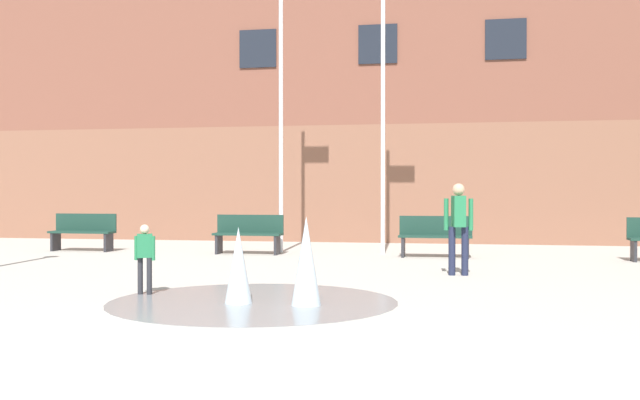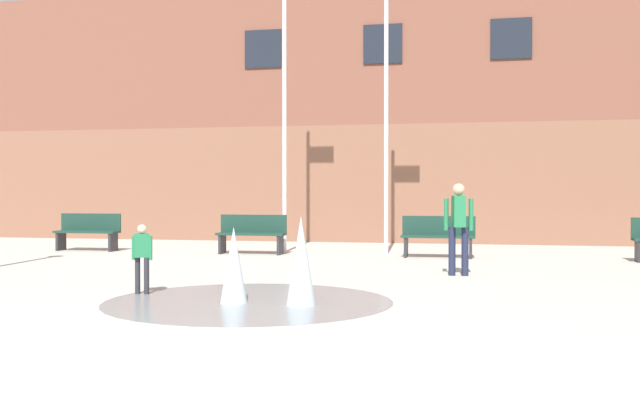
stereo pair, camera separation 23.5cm
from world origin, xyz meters
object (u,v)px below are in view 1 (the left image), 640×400
at_px(child_running, 145,253).
at_px(park_bench_under_right_flagpole, 249,233).
at_px(park_bench_near_trashcan, 435,236).
at_px(park_bench_far_left, 83,231).
at_px(flagpole_left, 282,85).
at_px(flagpole_right, 384,94).
at_px(teen_by_trashcan, 458,221).

bearing_deg(child_running, park_bench_under_right_flagpole, -110.50).
relative_size(park_bench_under_right_flagpole, park_bench_near_trashcan, 1.00).
height_order(park_bench_far_left, park_bench_near_trashcan, same).
relative_size(park_bench_far_left, flagpole_left, 0.21).
relative_size(flagpole_left, flagpole_right, 1.08).
bearing_deg(park_bench_near_trashcan, flagpole_left, 168.52).
height_order(flagpole_left, flagpole_right, flagpole_left).
bearing_deg(park_bench_far_left, child_running, -55.61).
xyz_separation_m(park_bench_under_right_flagpole, child_running, (0.53, -6.85, 0.10)).
distance_m(child_running, flagpole_left, 8.28).
distance_m(park_bench_under_right_flagpole, teen_by_trashcan, 6.01).
bearing_deg(child_running, park_bench_near_trashcan, -143.86).
relative_size(park_bench_under_right_flagpole, flagpole_right, 0.23).
distance_m(park_bench_near_trashcan, flagpole_left, 5.13).
bearing_deg(park_bench_under_right_flagpole, park_bench_near_trashcan, -0.70).
distance_m(park_bench_far_left, flagpole_left, 6.02).
xyz_separation_m(park_bench_under_right_flagpole, park_bench_near_trashcan, (4.29, -0.05, 0.00)).
height_order(park_bench_near_trashcan, flagpole_left, flagpole_left).
relative_size(park_bench_far_left, park_bench_near_trashcan, 1.00).
bearing_deg(park_bench_near_trashcan, flagpole_right, 148.43).
height_order(park_bench_near_trashcan, teen_by_trashcan, teen_by_trashcan).
xyz_separation_m(park_bench_far_left, child_running, (4.75, -6.94, 0.10)).
height_order(child_running, flagpole_left, flagpole_left).
relative_size(park_bench_near_trashcan, flagpole_right, 0.23).
bearing_deg(flagpole_right, park_bench_far_left, -175.24).
bearing_deg(park_bench_under_right_flagpole, flagpole_left, 47.51).
height_order(park_bench_under_right_flagpole, flagpole_left, flagpole_left).
distance_m(park_bench_far_left, park_bench_under_right_flagpole, 4.22).
xyz_separation_m(park_bench_far_left, teen_by_trashcan, (9.05, -3.63, 0.45)).
bearing_deg(park_bench_far_left, teen_by_trashcan, -21.84).
height_order(park_bench_under_right_flagpole, child_running, child_running).
distance_m(park_bench_under_right_flagpole, child_running, 6.87).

